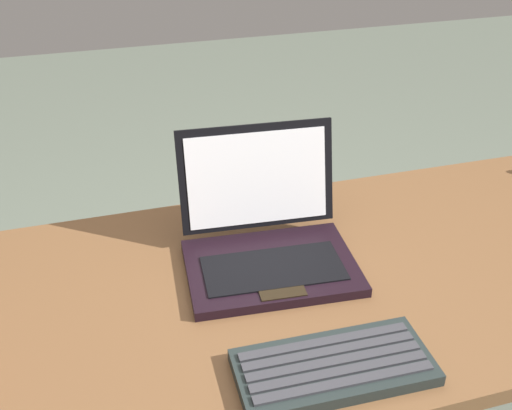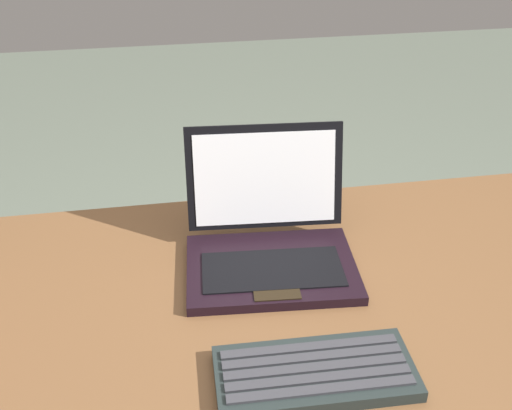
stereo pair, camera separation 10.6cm
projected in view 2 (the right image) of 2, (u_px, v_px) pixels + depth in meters
desk at (289, 312)px, 1.14m from camera, size 1.78×0.66×0.73m
laptop_front at (269, 240)px, 1.14m from camera, size 0.33×0.29×0.23m
external_keyboard at (315, 373)px, 0.91m from camera, size 0.30×0.14×0.03m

